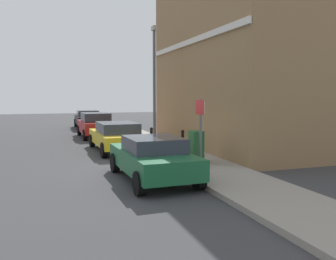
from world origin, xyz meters
TOP-DOWN VIEW (x-y plane):
  - ground at (0.00, 0.00)m, footprint 80.00×80.00m
  - sidewalk at (2.05, 6.00)m, footprint 2.30×30.00m
  - corner_building at (6.54, 3.22)m, footprint 6.79×10.45m
  - car_green at (-0.11, -2.00)m, footprint 1.98×4.12m
  - car_yellow at (-0.08, 3.93)m, footprint 2.06×4.44m
  - car_red at (-0.27, 9.70)m, footprint 1.97×4.01m
  - car_black at (-0.07, 15.85)m, footprint 1.94×4.52m
  - utility_cabinet at (1.92, -0.59)m, footprint 0.46×0.61m
  - bollard_near_cabinet at (2.02, 1.01)m, footprint 0.14×0.14m
  - bollard_far_kerb at (1.15, 2.48)m, footprint 0.14×0.14m
  - street_sign at (1.31, -2.29)m, footprint 0.08×0.60m
  - lamppost at (1.95, 4.66)m, footprint 0.20×0.44m

SIDE VIEW (x-z plane):
  - ground at x=0.00m, z-range 0.00..0.00m
  - sidewalk at x=2.05m, z-range 0.00..0.15m
  - utility_cabinet at x=1.92m, z-range 0.11..1.26m
  - car_green at x=-0.11m, z-range 0.04..1.36m
  - bollard_near_cabinet at x=2.02m, z-range 0.19..1.22m
  - bollard_far_kerb at x=1.15m, z-range 0.19..1.22m
  - car_yellow at x=-0.08m, z-range 0.05..1.38m
  - car_black at x=-0.07m, z-range 0.04..1.43m
  - car_red at x=-0.27m, z-range 0.03..1.52m
  - street_sign at x=1.31m, z-range 0.51..2.81m
  - lamppost at x=1.95m, z-range 0.44..6.16m
  - corner_building at x=6.54m, z-range 0.00..8.87m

